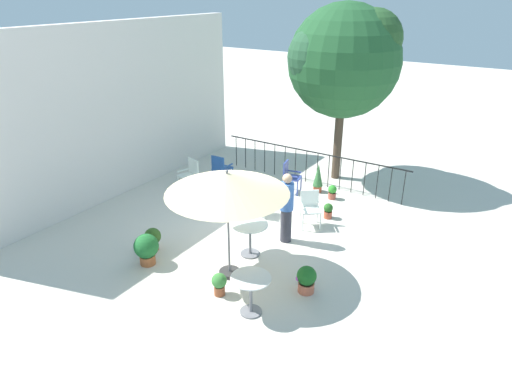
{
  "coord_description": "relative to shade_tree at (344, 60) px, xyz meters",
  "views": [
    {
      "loc": [
        -8.26,
        -5.54,
        5.47
      ],
      "look_at": [
        0.0,
        -0.21,
        1.04
      ],
      "focal_mm": 32.01,
      "sensor_mm": 36.0,
      "label": 1
    }
  ],
  "objects": [
    {
      "name": "ground_plane",
      "position": [
        -4.3,
        0.4,
        -3.57
      ],
      "size": [
        60.0,
        60.0,
        0.0
      ],
      "primitive_type": "plane",
      "color": "beige"
    },
    {
      "name": "villa_facade",
      "position": [
        -4.3,
        4.79,
        -1.22
      ],
      "size": [
        9.59,
        0.3,
        4.69
      ],
      "primitive_type": "cube",
      "color": "silver",
      "rests_on": "ground"
    },
    {
      "name": "terrace_railing",
      "position": [
        -0.88,
        0.4,
        -2.89
      ],
      "size": [
        0.03,
        5.92,
        1.01
      ],
      "color": "black",
      "rests_on": "ground"
    },
    {
      "name": "shade_tree",
      "position": [
        0.0,
        0.0,
        0.0
      ],
      "size": [
        3.36,
        3.2,
        5.15
      ],
      "color": "#4C3B2D",
      "rests_on": "ground"
    },
    {
      "name": "patio_umbrella_0",
      "position": [
        -6.16,
        -0.36,
        -1.52
      ],
      "size": [
        2.42,
        2.42,
        2.33
      ],
      "color": "#2D2D2D",
      "rests_on": "ground"
    },
    {
      "name": "cafe_table_0",
      "position": [
        -5.28,
        -0.29,
        -3.04
      ],
      "size": [
        0.79,
        0.79,
        0.76
      ],
      "color": "silver",
      "rests_on": "ground"
    },
    {
      "name": "cafe_table_1",
      "position": [
        -6.94,
        -1.4,
        -3.04
      ],
      "size": [
        0.74,
        0.74,
        0.77
      ],
      "color": "silver",
      "rests_on": "ground"
    },
    {
      "name": "patio_chair_0",
      "position": [
        -3.25,
        3.15,
        -3.03
      ],
      "size": [
        0.57,
        0.6,
        0.93
      ],
      "color": "white",
      "rests_on": "ground"
    },
    {
      "name": "patio_chair_1",
      "position": [
        -3.32,
        -0.77,
        -3.04
      ],
      "size": [
        0.64,
        0.64,
        0.9
      ],
      "color": "white",
      "rests_on": "ground"
    },
    {
      "name": "patio_chair_2",
      "position": [
        -1.82,
        0.63,
        -3.03
      ],
      "size": [
        0.52,
        0.54,
        0.93
      ],
      "color": "#37489A",
      "rests_on": "ground"
    },
    {
      "name": "patio_chair_3",
      "position": [
        -2.4,
        2.68,
        -3.04
      ],
      "size": [
        0.5,
        0.48,
        0.91
      ],
      "color": "#244E98",
      "rests_on": "ground"
    },
    {
      "name": "patio_chair_4",
      "position": [
        -3.56,
        0.66,
        -3.03
      ],
      "size": [
        0.56,
        0.54,
        0.94
      ],
      "color": "white",
      "rests_on": "ground"
    },
    {
      "name": "potted_plant_0",
      "position": [
        -2.91,
        1.95,
        -3.32
      ],
      "size": [
        0.26,
        0.26,
        0.47
      ],
      "color": "#9B443A",
      "rests_on": "ground"
    },
    {
      "name": "potted_plant_1",
      "position": [
        -2.72,
        -1.0,
        -3.36
      ],
      "size": [
        0.24,
        0.24,
        0.41
      ],
      "color": "#B75238",
      "rests_on": "ground"
    },
    {
      "name": "potted_plant_2",
      "position": [
        -6.8,
        1.36,
        -3.18
      ],
      "size": [
        0.53,
        0.53,
        0.7
      ],
      "color": "#A45730",
      "rests_on": "ground"
    },
    {
      "name": "potted_plant_3",
      "position": [
        -1.36,
        -0.05,
        -3.12
      ],
      "size": [
        0.29,
        0.29,
        0.86
      ],
      "color": "#AC482D",
      "rests_on": "ground"
    },
    {
      "name": "potted_plant_4",
      "position": [
        -5.84,
        -1.96,
        -3.27
      ],
      "size": [
        0.39,
        0.39,
        0.56
      ],
      "color": "#CC6649",
      "rests_on": "ground"
    },
    {
      "name": "potted_plant_5",
      "position": [
        -6.83,
        -0.6,
        -3.3
      ],
      "size": [
        0.3,
        0.3,
        0.47
      ],
      "color": "brown",
      "rests_on": "ground"
    },
    {
      "name": "potted_plant_6",
      "position": [
        -1.58,
        -0.61,
        -3.36
      ],
      "size": [
        0.24,
        0.24,
        0.41
      ],
      "color": "#A14D3C",
      "rests_on": "ground"
    },
    {
      "name": "potted_plant_7",
      "position": [
        -6.31,
        1.67,
        -3.26
      ],
      "size": [
        0.38,
        0.38,
        0.54
      ],
      "color": "#A24836",
      "rests_on": "ground"
    },
    {
      "name": "standing_person",
      "position": [
        -4.32,
        -0.65,
        -2.69
      ],
      "size": [
        0.35,
        0.35,
        1.7
      ],
      "color": "#33333D",
      "rests_on": "ground"
    }
  ]
}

